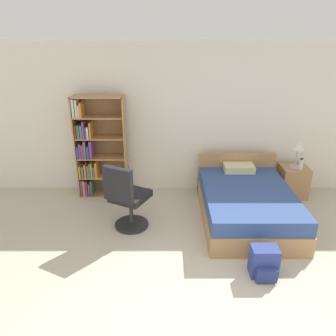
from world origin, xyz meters
name	(u,v)px	position (x,y,z in m)	size (l,w,h in m)	color
ground_plane	(216,331)	(0.00, 0.00, 0.00)	(14.00, 14.00, 0.00)	#BCB29E
wall_back	(195,119)	(0.00, 3.23, 1.30)	(9.00, 0.06, 2.60)	silver
bookshelf	(95,149)	(-1.72, 2.95, 0.86)	(0.85, 0.34, 1.76)	#AD7F51
bed	(245,202)	(0.73, 2.13, 0.27)	(1.33, 1.94, 0.76)	#AD7F51
office_chair	(126,199)	(-1.06, 1.81, 0.50)	(0.66, 0.71, 1.04)	#232326
nightstand	(292,181)	(1.73, 2.91, 0.27)	(0.45, 0.47, 0.55)	#AD7F51
table_lamp	(297,148)	(1.71, 2.87, 0.91)	(0.20, 0.20, 0.47)	#B2B2B7
water_bottle	(300,164)	(1.78, 2.79, 0.64)	(0.07, 0.07, 0.19)	silver
backpack_blue	(264,263)	(0.66, 0.80, 0.18)	(0.32, 0.29, 0.37)	navy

